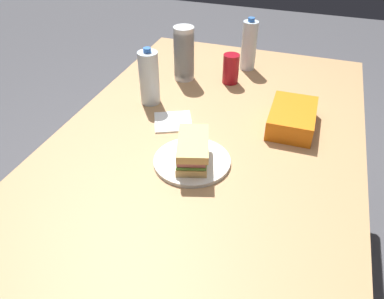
% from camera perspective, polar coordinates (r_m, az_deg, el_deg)
% --- Properties ---
extents(ground_plane, '(8.00, 8.00, 0.00)m').
position_cam_1_polar(ground_plane, '(1.76, 1.25, -18.86)').
color(ground_plane, '#4C4C51').
extents(dining_table, '(1.71, 1.00, 0.72)m').
position_cam_1_polar(dining_table, '(1.28, 1.63, -2.34)').
color(dining_table, tan).
rests_on(dining_table, ground_plane).
extents(paper_plate, '(0.24, 0.24, 0.01)m').
position_cam_1_polar(paper_plate, '(1.16, 0.00, -1.74)').
color(paper_plate, white).
rests_on(paper_plate, dining_table).
extents(sandwich, '(0.20, 0.14, 0.08)m').
position_cam_1_polar(sandwich, '(1.12, 0.09, -0.00)').
color(sandwich, '#DBB26B').
rests_on(sandwich, paper_plate).
extents(soda_can_red, '(0.07, 0.07, 0.12)m').
position_cam_1_polar(soda_can_red, '(1.59, 5.86, 12.00)').
color(soda_can_red, maroon).
rests_on(soda_can_red, dining_table).
extents(chip_bag, '(0.23, 0.15, 0.07)m').
position_cam_1_polar(chip_bag, '(1.35, 14.86, 4.63)').
color(chip_bag, orange).
rests_on(chip_bag, dining_table).
extents(water_bottle_tall, '(0.07, 0.07, 0.22)m').
position_cam_1_polar(water_bottle_tall, '(1.43, -6.47, 10.69)').
color(water_bottle_tall, silver).
rests_on(water_bottle_tall, dining_table).
extents(plastic_cup_stack, '(0.08, 0.08, 0.22)m').
position_cam_1_polar(plastic_cup_stack, '(1.60, -1.22, 14.24)').
color(plastic_cup_stack, silver).
rests_on(plastic_cup_stack, dining_table).
extents(water_bottle_spare, '(0.07, 0.07, 0.23)m').
position_cam_1_polar(water_bottle_spare, '(1.71, 8.58, 15.25)').
color(water_bottle_spare, silver).
rests_on(water_bottle_spare, dining_table).
extents(paper_napkin, '(0.17, 0.17, 0.01)m').
position_cam_1_polar(paper_napkin, '(1.34, -2.87, 4.23)').
color(paper_napkin, white).
rests_on(paper_napkin, dining_table).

